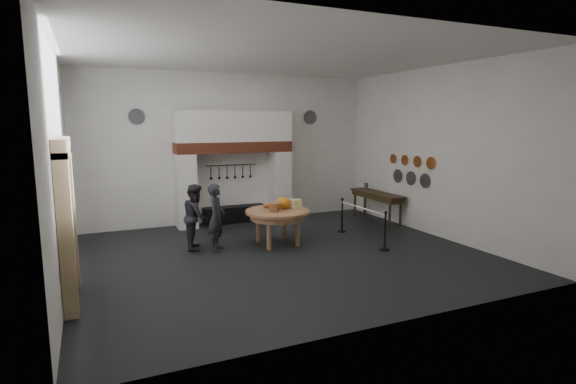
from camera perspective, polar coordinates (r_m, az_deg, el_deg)
name	(u,v)px	position (r m, az deg, el deg)	size (l,w,h in m)	color
floor	(282,255)	(10.54, -0.72, -7.95)	(9.00, 8.00, 0.02)	black
ceiling	(282,55)	(10.19, -0.77, 17.04)	(9.00, 8.00, 0.02)	silver
wall_back	(231,148)	(13.88, -7.31, 5.50)	(9.00, 0.02, 4.50)	white
wall_front	(391,178)	(6.66, 12.98, 1.70)	(9.00, 0.02, 4.50)	white
wall_left	(59,166)	(9.32, -27.11, 2.96)	(0.02, 8.00, 4.50)	white
wall_right	(438,153)	(12.59, 18.49, 4.77)	(0.02, 8.00, 4.50)	white
chimney_pier_left	(186,191)	(13.31, -12.86, 0.12)	(0.55, 0.70, 2.15)	silver
chimney_pier_right	(280,185)	(14.17, -1.08, 0.86)	(0.55, 0.70, 2.15)	silver
hearth_brick_band	(234,147)	(13.54, -6.88, 5.68)	(3.50, 0.72, 0.32)	#9E442B
chimney_hood	(234,126)	(13.52, -6.93, 8.26)	(3.50, 0.70, 0.90)	silver
iron_range	(235,214)	(13.88, -6.81, -2.83)	(1.90, 0.45, 0.50)	black
utensil_rail	(232,165)	(13.84, -7.17, 3.42)	(0.02, 0.02, 1.60)	black
door_recess	(62,230)	(8.48, -26.77, -4.37)	(0.04, 1.10, 2.50)	black
door_jamb_near	(66,237)	(7.78, -26.36, -5.09)	(0.22, 0.30, 2.60)	tan
door_jamb_far	(69,219)	(9.15, -26.04, -3.09)	(0.22, 0.30, 2.60)	tan
door_lintel	(61,147)	(8.29, -26.82, 5.13)	(0.22, 1.70, 0.30)	tan
wall_plaque	(66,194)	(10.19, -26.35, -0.25)	(0.05, 0.34, 0.44)	gold
work_table	(277,212)	(11.22, -1.35, -2.49)	(1.61, 1.61, 0.07)	#B27954
pumpkin	(283,203)	(11.35, -0.62, -1.38)	(0.36, 0.36, 0.31)	orange
cheese_block_big	(296,204)	(11.34, 1.08, -1.57)	(0.22, 0.22, 0.24)	#D3C77E
cheese_block_small	(291,203)	(11.61, 0.36, -1.43)	(0.18, 0.18, 0.20)	#DCCC83
wicker_basket	(274,207)	(11.00, -1.77, -1.96)	(0.32, 0.32, 0.22)	#935F36
bread_loaf	(269,206)	(11.48, -2.48, -1.73)	(0.31, 0.18, 0.13)	#945934
visitor_near	(216,218)	(10.81, -9.07, -3.23)	(0.59, 0.39, 1.61)	black
visitor_far	(196,216)	(11.10, -11.60, -3.06)	(0.77, 0.60, 1.58)	black
side_table	(377,193)	(14.14, 11.23, -0.16)	(0.55, 2.20, 0.06)	#3A2A15
pewter_jug	(366,186)	(14.61, 9.89, 0.72)	(0.12, 0.12, 0.22)	#4F5055
copper_pan_a	(431,163)	(12.74, 17.69, 3.50)	(0.34, 0.34, 0.03)	#C6662D
copper_pan_b	(417,162)	(13.15, 16.10, 3.73)	(0.32, 0.32, 0.03)	#C6662D
copper_pan_c	(405,160)	(13.57, 14.61, 3.94)	(0.30, 0.30, 0.03)	#C6662D
copper_pan_d	(393,159)	(14.01, 13.21, 4.14)	(0.28, 0.28, 0.03)	#C6662D
pewter_plate_left	(425,181)	(12.94, 17.00, 1.38)	(0.40, 0.40, 0.03)	#4C4C51
pewter_plate_mid	(411,178)	(13.39, 15.32, 1.70)	(0.40, 0.40, 0.03)	#4C4C51
pewter_plate_right	(398,176)	(13.86, 13.76, 1.99)	(0.40, 0.40, 0.03)	#4C4C51
pewter_plate_back_left	(136,117)	(13.29, -18.69, 9.06)	(0.44, 0.44, 0.03)	#4C4C51
pewter_plate_back_right	(310,117)	(14.82, 2.85, 9.45)	(0.44, 0.44, 0.03)	#4C4C51
barrier_post_near	(385,232)	(11.04, 12.23, -4.97)	(0.05, 0.05, 0.90)	black
barrier_post_far	(342,216)	(12.66, 6.89, -3.04)	(0.05, 0.05, 0.90)	black
barrier_rope	(362,208)	(11.75, 9.42, -2.04)	(0.04, 0.04, 2.00)	silver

